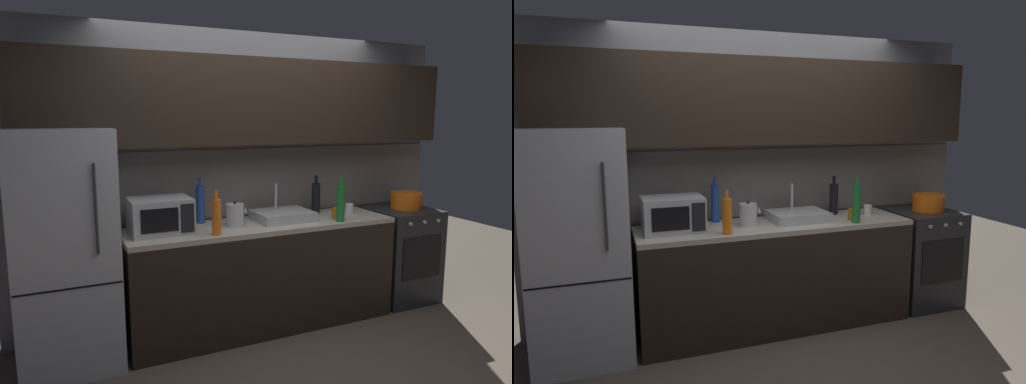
# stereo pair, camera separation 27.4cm
# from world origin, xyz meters

# --- Properties ---
(ground_plane) EXTENTS (10.00, 10.00, 0.00)m
(ground_plane) POSITION_xyz_m (0.00, 0.00, 0.00)
(ground_plane) COLOR #4C4238
(back_wall) EXTENTS (4.04, 0.44, 2.50)m
(back_wall) POSITION_xyz_m (0.00, 1.20, 1.55)
(back_wall) COLOR slate
(back_wall) RESTS_ON ground
(counter_run) EXTENTS (2.30, 0.60, 0.90)m
(counter_run) POSITION_xyz_m (0.00, 0.90, 0.45)
(counter_run) COLOR black
(counter_run) RESTS_ON ground
(refrigerator) EXTENTS (0.68, 0.69, 1.70)m
(refrigerator) POSITION_xyz_m (-1.53, 0.90, 0.85)
(refrigerator) COLOR #ADAFB5
(refrigerator) RESTS_ON ground
(oven_range) EXTENTS (0.60, 0.62, 0.90)m
(oven_range) POSITION_xyz_m (1.49, 0.90, 0.45)
(oven_range) COLOR #232326
(oven_range) RESTS_ON ground
(microwave) EXTENTS (0.46, 0.35, 0.27)m
(microwave) POSITION_xyz_m (-0.85, 0.92, 1.04)
(microwave) COLOR #A8AAAF
(microwave) RESTS_ON counter_run
(sink_basin) EXTENTS (0.48, 0.38, 0.30)m
(sink_basin) POSITION_xyz_m (0.21, 0.93, 0.94)
(sink_basin) COLOR #ADAFB5
(sink_basin) RESTS_ON counter_run
(kettle) EXTENTS (0.18, 0.15, 0.21)m
(kettle) POSITION_xyz_m (-0.25, 0.89, 0.99)
(kettle) COLOR #B7BABF
(kettle) RESTS_ON counter_run
(wine_bottle_dark) EXTENTS (0.08, 0.08, 0.35)m
(wine_bottle_dark) POSITION_xyz_m (0.62, 1.06, 1.05)
(wine_bottle_dark) COLOR black
(wine_bottle_dark) RESTS_ON counter_run
(wine_bottle_green) EXTENTS (0.07, 0.07, 0.39)m
(wine_bottle_green) POSITION_xyz_m (0.63, 0.68, 1.06)
(wine_bottle_green) COLOR #1E6B2D
(wine_bottle_green) RESTS_ON counter_run
(wine_bottle_blue) EXTENTS (0.07, 0.07, 0.38)m
(wine_bottle_blue) POSITION_xyz_m (-0.47, 1.12, 1.06)
(wine_bottle_blue) COLOR #234299
(wine_bottle_blue) RESTS_ON counter_run
(wine_bottle_orange) EXTENTS (0.07, 0.07, 0.34)m
(wine_bottle_orange) POSITION_xyz_m (-0.48, 0.68, 1.04)
(wine_bottle_orange) COLOR orange
(wine_bottle_orange) RESTS_ON counter_run
(mug_amber) EXTENTS (0.08, 0.08, 0.09)m
(mug_amber) POSITION_xyz_m (0.67, 0.79, 0.95)
(mug_amber) COLOR #B27019
(mug_amber) RESTS_ON counter_run
(mug_white) EXTENTS (0.07, 0.07, 0.09)m
(mug_white) POSITION_xyz_m (0.89, 0.91, 0.95)
(mug_white) COLOR silver
(mug_white) RESTS_ON counter_run
(cooking_pot) EXTENTS (0.30, 0.30, 0.15)m
(cooking_pot) POSITION_xyz_m (1.54, 0.90, 0.98)
(cooking_pot) COLOR orange
(cooking_pot) RESTS_ON oven_range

